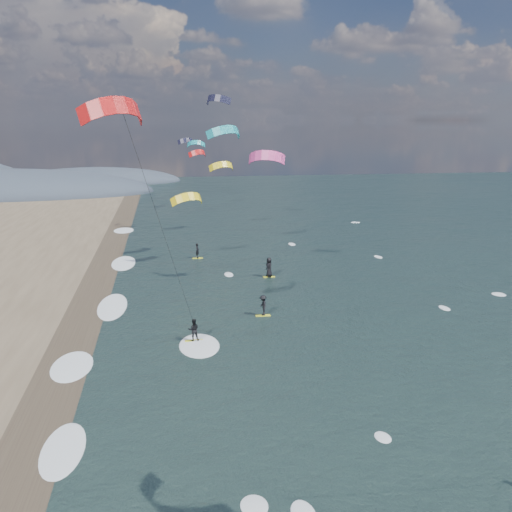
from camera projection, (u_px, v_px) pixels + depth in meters
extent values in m
cube|color=#382D23|center=(47.00, 408.00, 28.66)|extent=(3.00, 240.00, 0.00)
ellipsoid|color=#3D4756|center=(95.00, 182.00, 132.81)|extent=(40.00, 18.00, 7.00)
cube|color=yellow|center=(194.00, 341.00, 37.35)|extent=(1.17, 0.36, 0.05)
imported|color=black|center=(194.00, 330.00, 37.17)|extent=(0.73, 0.57, 1.49)
ellipsoid|color=white|center=(199.00, 346.00, 36.64)|extent=(2.60, 4.20, 0.12)
cylinder|color=black|center=(162.00, 230.00, 32.34)|extent=(0.02, 0.02, 15.21)
cube|color=yellow|center=(263.00, 315.00, 42.21)|extent=(1.10, 0.35, 0.05)
imported|color=black|center=(263.00, 305.00, 42.02)|extent=(0.65, 1.04, 1.54)
cube|color=yellow|center=(269.00, 277.00, 52.66)|extent=(1.10, 0.35, 0.05)
imported|color=black|center=(269.00, 267.00, 52.44)|extent=(0.78, 1.00, 1.81)
cube|color=yellow|center=(198.00, 258.00, 59.77)|extent=(1.10, 0.35, 0.05)
imported|color=black|center=(197.00, 251.00, 59.59)|extent=(0.39, 0.58, 1.57)
ellipsoid|color=white|center=(57.00, 450.00, 25.00)|extent=(2.40, 5.40, 0.11)
ellipsoid|color=white|center=(84.00, 366.00, 33.65)|extent=(2.40, 5.40, 0.11)
ellipsoid|color=white|center=(103.00, 307.00, 44.21)|extent=(2.40, 5.40, 0.11)
ellipsoid|color=white|center=(117.00, 263.00, 57.66)|extent=(2.40, 5.40, 0.11)
ellipsoid|color=white|center=(128.00, 230.00, 74.96)|extent=(2.40, 5.40, 0.11)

